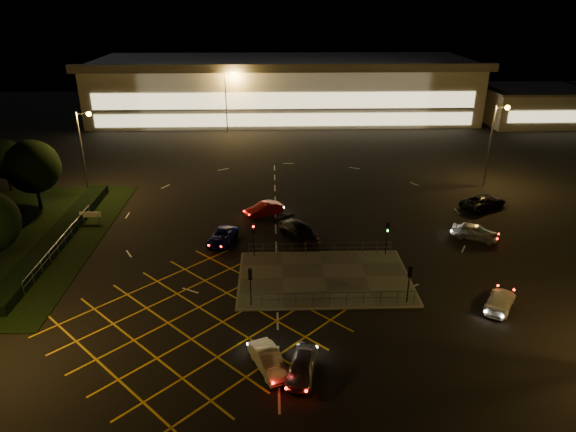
{
  "coord_description": "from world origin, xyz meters",
  "views": [
    {
      "loc": [
        -2.2,
        -39.37,
        21.98
      ],
      "look_at": [
        -0.79,
        6.69,
        2.0
      ],
      "focal_mm": 32.0,
      "sensor_mm": 36.0,
      "label": 1
    }
  ],
  "objects_px": {
    "signal_nw": "(254,234)",
    "car_left_blue": "(222,237)",
    "car_right_silver": "(475,232)",
    "car_east_grey": "(483,202)",
    "signal_sw": "(250,279)",
    "car_approach_white": "(500,301)",
    "car_circ_red": "(264,209)",
    "car_far_dkgrey": "(300,232)",
    "car_near_silver": "(302,366)",
    "signal_se": "(409,277)",
    "signal_ne": "(387,232)",
    "car_queue_white": "(269,360)"
  },
  "relations": [
    {
      "from": "signal_nw",
      "to": "car_left_blue",
      "type": "xyz_separation_m",
      "value": [
        -3.14,
        3.01,
        -1.74
      ]
    },
    {
      "from": "car_left_blue",
      "to": "signal_nw",
      "type": "bearing_deg",
      "value": -29.82
    },
    {
      "from": "car_right_silver",
      "to": "car_east_grey",
      "type": "bearing_deg",
      "value": 1.9
    },
    {
      "from": "signal_sw",
      "to": "car_approach_white",
      "type": "relative_size",
      "value": 0.74
    },
    {
      "from": "car_circ_red",
      "to": "signal_sw",
      "type": "bearing_deg",
      "value": -31.95
    },
    {
      "from": "car_east_grey",
      "to": "car_approach_white",
      "type": "relative_size",
      "value": 1.29
    },
    {
      "from": "car_far_dkgrey",
      "to": "car_right_silver",
      "type": "height_order",
      "value": "car_far_dkgrey"
    },
    {
      "from": "car_near_silver",
      "to": "car_east_grey",
      "type": "height_order",
      "value": "car_east_grey"
    },
    {
      "from": "car_east_grey",
      "to": "car_approach_white",
      "type": "xyz_separation_m",
      "value": [
        -6.28,
        -19.72,
        -0.15
      ]
    },
    {
      "from": "signal_nw",
      "to": "car_far_dkgrey",
      "type": "distance_m",
      "value": 5.88
    },
    {
      "from": "car_circ_red",
      "to": "car_right_silver",
      "type": "bearing_deg",
      "value": 43.0
    },
    {
      "from": "signal_sw",
      "to": "car_left_blue",
      "type": "height_order",
      "value": "signal_sw"
    },
    {
      "from": "car_left_blue",
      "to": "car_approach_white",
      "type": "height_order",
      "value": "car_left_blue"
    },
    {
      "from": "signal_se",
      "to": "car_east_grey",
      "type": "xyz_separation_m",
      "value": [
        13.18,
        18.91,
        -1.6
      ]
    },
    {
      "from": "signal_ne",
      "to": "car_east_grey",
      "type": "height_order",
      "value": "signal_ne"
    },
    {
      "from": "signal_sw",
      "to": "car_east_grey",
      "type": "relative_size",
      "value": 0.57
    },
    {
      "from": "car_left_blue",
      "to": "car_approach_white",
      "type": "distance_m",
      "value": 25.0
    },
    {
      "from": "signal_nw",
      "to": "car_right_silver",
      "type": "xyz_separation_m",
      "value": [
        21.39,
        3.18,
        -1.61
      ]
    },
    {
      "from": "signal_ne",
      "to": "car_east_grey",
      "type": "xyz_separation_m",
      "value": [
        13.18,
        10.92,
        -1.6
      ]
    },
    {
      "from": "signal_nw",
      "to": "car_east_grey",
      "type": "distance_m",
      "value": 27.49
    },
    {
      "from": "signal_sw",
      "to": "signal_se",
      "type": "relative_size",
      "value": 1.0
    },
    {
      "from": "car_near_silver",
      "to": "car_circ_red",
      "type": "xyz_separation_m",
      "value": [
        -2.7,
        25.55,
        -0.01
      ]
    },
    {
      "from": "signal_ne",
      "to": "car_near_silver",
      "type": "xyz_separation_m",
      "value": [
        -8.54,
        -15.86,
        -1.67
      ]
    },
    {
      "from": "signal_se",
      "to": "signal_nw",
      "type": "height_order",
      "value": "same"
    },
    {
      "from": "car_left_blue",
      "to": "signal_ne",
      "type": "bearing_deg",
      "value": 2.68
    },
    {
      "from": "car_queue_white",
      "to": "car_circ_red",
      "type": "height_order",
      "value": "car_circ_red"
    },
    {
      "from": "car_far_dkgrey",
      "to": "car_approach_white",
      "type": "height_order",
      "value": "car_far_dkgrey"
    },
    {
      "from": "signal_nw",
      "to": "car_right_silver",
      "type": "bearing_deg",
      "value": 8.45
    },
    {
      "from": "signal_se",
      "to": "car_right_silver",
      "type": "distance_m",
      "value": 14.67
    },
    {
      "from": "car_left_blue",
      "to": "car_right_silver",
      "type": "xyz_separation_m",
      "value": [
        24.53,
        0.17,
        0.13
      ]
    },
    {
      "from": "signal_se",
      "to": "signal_ne",
      "type": "distance_m",
      "value": 7.99
    },
    {
      "from": "signal_nw",
      "to": "car_circ_red",
      "type": "bearing_deg",
      "value": 85.51
    },
    {
      "from": "car_queue_white",
      "to": "car_near_silver",
      "type": "bearing_deg",
      "value": -41.8
    },
    {
      "from": "car_near_silver",
      "to": "car_left_blue",
      "type": "xyz_separation_m",
      "value": [
        -6.6,
        18.87,
        -0.07
      ]
    },
    {
      "from": "signal_sw",
      "to": "signal_se",
      "type": "height_order",
      "value": "same"
    },
    {
      "from": "car_east_grey",
      "to": "car_approach_white",
      "type": "bearing_deg",
      "value": 132.25
    },
    {
      "from": "signal_sw",
      "to": "car_circ_red",
      "type": "relative_size",
      "value": 0.75
    },
    {
      "from": "signal_sw",
      "to": "car_circ_red",
      "type": "xyz_separation_m",
      "value": [
        0.76,
        17.67,
        -1.67
      ]
    },
    {
      "from": "car_near_silver",
      "to": "car_queue_white",
      "type": "distance_m",
      "value": 2.2
    },
    {
      "from": "car_far_dkgrey",
      "to": "signal_sw",
      "type": "bearing_deg",
      "value": -141.4
    },
    {
      "from": "signal_sw",
      "to": "car_left_blue",
      "type": "xyz_separation_m",
      "value": [
        -3.14,
        11.0,
        -1.74
      ]
    },
    {
      "from": "signal_ne",
      "to": "car_left_blue",
      "type": "height_order",
      "value": "signal_ne"
    },
    {
      "from": "signal_se",
      "to": "car_queue_white",
      "type": "distance_m",
      "value": 12.93
    },
    {
      "from": "signal_nw",
      "to": "car_queue_white",
      "type": "distance_m",
      "value": 15.31
    },
    {
      "from": "car_queue_white",
      "to": "car_circ_red",
      "type": "relative_size",
      "value": 0.95
    },
    {
      "from": "car_queue_white",
      "to": "car_far_dkgrey",
      "type": "relative_size",
      "value": 0.75
    },
    {
      "from": "car_near_silver",
      "to": "car_east_grey",
      "type": "distance_m",
      "value": 34.48
    },
    {
      "from": "signal_ne",
      "to": "car_circ_red",
      "type": "bearing_deg",
      "value": 139.25
    },
    {
      "from": "signal_nw",
      "to": "car_right_silver",
      "type": "relative_size",
      "value": 0.71
    },
    {
      "from": "signal_sw",
      "to": "car_east_grey",
      "type": "height_order",
      "value": "signal_sw"
    }
  ]
}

